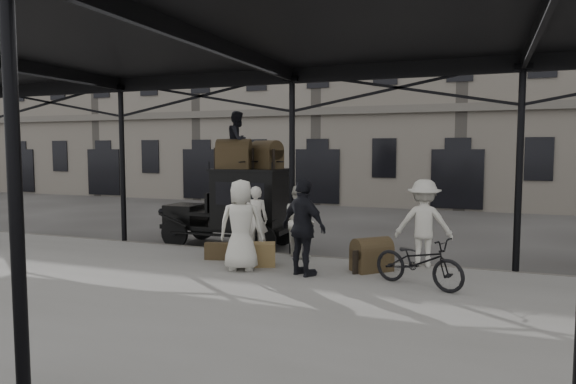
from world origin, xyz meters
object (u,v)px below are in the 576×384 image
Objects in this scene: porter_official at (304,228)px; steamer_trunk_platform at (372,257)px; porter_left at (256,220)px; bicycle at (419,261)px; steamer_trunk_roof_near at (234,156)px; taxi at (241,204)px.

porter_official is 2.43× the size of steamer_trunk_platform.
bicycle is at bearing 137.06° from porter_left.
porter_left is 2.09m from steamer_trunk_roof_near.
porter_left is 1.84× the size of steamer_trunk_roof_near.
taxi is 5.91m from bicycle.
porter_official is 1.64m from steamer_trunk_platform.
taxi is 1.87× the size of porter_official.
steamer_trunk_roof_near is at bearing 111.78° from steamer_trunk_platform.
taxi is 4.06× the size of steamer_trunk_roof_near.
taxi is 1.33m from steamer_trunk_roof_near.
steamer_trunk_platform is at bearing -117.70° from porter_official.
porter_left is 2.05× the size of steamer_trunk_platform.
porter_official is at bearing -45.79° from taxi.
taxi is 1.56m from porter_left.
steamer_trunk_roof_near is at bearing -61.67° from porter_left.
bicycle is at bearing -29.93° from taxi.
taxi is at bearing -70.58° from porter_left.
porter_official reaches higher than steamer_trunk_platform.
porter_official is (2.83, -2.91, -0.08)m from taxi.
porter_left is at bearing 89.13° from bicycle.
taxi reaches higher than steamer_trunk_platform.
taxi is 2.21× the size of porter_left.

